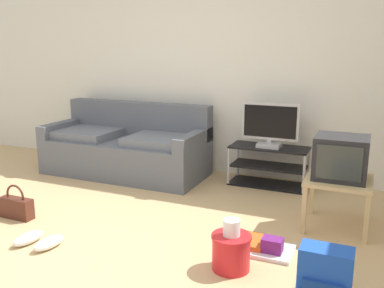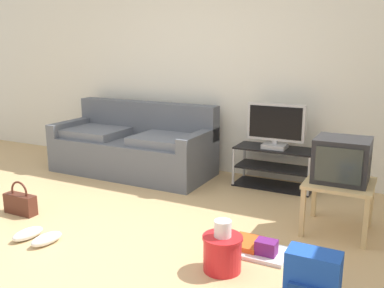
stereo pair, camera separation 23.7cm
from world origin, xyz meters
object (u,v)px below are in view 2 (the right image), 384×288
crt_tv (342,160)px  couch (134,147)px  tv_stand (274,167)px  flat_tv (276,126)px  handbag (20,203)px  backpack (312,281)px  side_table (339,189)px  sneakers_pair (37,236)px  cleaning_bucket (222,250)px  floor_tray (256,248)px

crt_tv → couch: bearing=165.4°
tv_stand → flat_tv: bearing=-90.0°
flat_tv → handbag: size_ratio=1.92×
tv_stand → flat_tv: size_ratio=1.36×
flat_tv → backpack: size_ratio=1.73×
crt_tv → backpack: size_ratio=1.18×
handbag → side_table: bearing=19.4°
tv_stand → sneakers_pair: 2.67m
flat_tv → crt_tv: (0.84, -0.90, -0.07)m
handbag → couch: bearing=84.0°
cleaning_bucket → sneakers_pair: size_ratio=1.00×
crt_tv → sneakers_pair: size_ratio=1.15×
handbag → sneakers_pair: handbag is taller
flat_tv → side_table: flat_tv is taller
couch → side_table: 2.72m
tv_stand → couch: bearing=-172.4°
sneakers_pair → floor_tray: 1.82m
tv_stand → side_table: (0.84, -0.94, 0.16)m
tv_stand → side_table: size_ratio=1.60×
side_table → sneakers_pair: side_table is taller
flat_tv → sneakers_pair: bearing=-120.8°
couch → cleaning_bucket: couch is taller
couch → crt_tv: size_ratio=4.57×
backpack → cleaning_bucket: 0.70m
tv_stand → handbag: 2.75m
side_table → sneakers_pair: (-2.20, -1.35, -0.35)m
crt_tv → floor_tray: (-0.50, -0.73, -0.61)m
flat_tv → tv_stand: bearing=90.0°
couch → tv_stand: (1.78, 0.24, -0.10)m
flat_tv → sneakers_pair: size_ratio=1.70×
side_table → cleaning_bucket: (-0.64, -1.08, -0.23)m
tv_stand → handbag: size_ratio=2.62×
side_table → sneakers_pair: bearing=-148.4°
couch → side_table: couch is taller
backpack → cleaning_bucket: size_ratio=0.98×
side_table → flat_tv: bearing=132.6°
tv_stand → handbag: (-1.96, -1.93, -0.12)m
couch → flat_tv: 1.84m
couch → side_table: size_ratio=3.64×
cleaning_bucket → floor_tray: bearing=69.9°
cleaning_bucket → floor_tray: size_ratio=0.79×
floor_tray → backpack: bearing=-45.3°
backpack → floor_tray: (-0.54, 0.54, -0.15)m
backpack → floor_tray: size_ratio=0.78×
crt_tv → side_table: bearing=-90.0°
side_table → handbag: size_ratio=1.64×
couch → side_table: (2.63, -0.70, 0.06)m
tv_stand → sneakers_pair: (-1.36, -2.29, -0.19)m
tv_stand → backpack: bearing=-68.1°
flat_tv → floor_tray: size_ratio=1.35×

